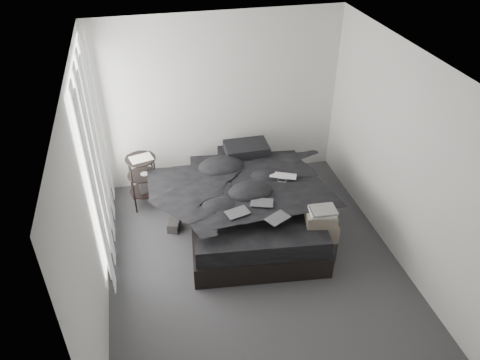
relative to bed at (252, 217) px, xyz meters
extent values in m
cube|color=#363538|center=(-0.16, -0.73, -0.15)|extent=(3.60, 4.20, 0.01)
cube|color=white|center=(-0.16, -0.73, 2.45)|extent=(3.60, 4.20, 0.01)
cube|color=silver|center=(-0.16, 1.37, 1.15)|extent=(3.60, 0.01, 2.60)
cube|color=silver|center=(-0.16, -2.83, 1.15)|extent=(3.60, 0.01, 2.60)
cube|color=silver|center=(-1.96, -0.73, 1.15)|extent=(0.01, 4.20, 2.60)
cube|color=silver|center=(1.64, -0.73, 1.15)|extent=(0.01, 4.20, 2.60)
cube|color=white|center=(-1.94, 0.17, 1.20)|extent=(0.02, 2.00, 2.30)
cube|color=white|center=(-1.89, 0.17, 1.13)|extent=(0.06, 2.12, 2.48)
cube|color=black|center=(0.00, 0.00, 0.00)|extent=(1.91, 2.39, 0.30)
cube|color=black|center=(0.00, 0.00, 0.27)|extent=(1.84, 2.32, 0.24)
imported|color=black|center=(-0.01, -0.05, 0.52)|extent=(1.83, 2.06, 0.26)
cube|color=black|center=(0.04, 0.86, 0.46)|extent=(0.71, 0.52, 0.15)
cube|color=black|center=(0.11, 0.83, 0.61)|extent=(0.63, 0.43, 0.14)
imported|color=silver|center=(0.41, 0.01, 0.66)|extent=(0.42, 0.35, 0.03)
cube|color=black|center=(-0.33, -0.56, 0.65)|extent=(0.32, 0.25, 0.01)
cube|color=black|center=(0.01, -0.43, 0.66)|extent=(0.32, 0.26, 0.01)
cube|color=black|center=(0.11, -0.77, 0.66)|extent=(0.33, 0.29, 0.01)
cylinder|color=black|center=(-1.41, 0.84, 0.24)|extent=(0.46, 0.46, 0.79)
cube|color=white|center=(-1.40, 0.83, 0.65)|extent=(0.35, 0.30, 0.02)
cube|color=black|center=(-1.07, 0.16, -0.08)|extent=(0.21, 0.25, 0.15)
cube|color=black|center=(0.68, -0.76, 0.00)|extent=(0.46, 0.38, 0.30)
cube|color=#675C51|center=(0.69, -0.77, 0.27)|extent=(0.41, 0.34, 0.23)
cube|color=#675C51|center=(0.67, -0.76, 0.46)|extent=(0.42, 0.36, 0.16)
cube|color=silver|center=(0.68, -0.76, 0.56)|extent=(0.35, 0.30, 0.03)
cube|color=silver|center=(0.69, -0.77, 0.59)|extent=(0.32, 0.26, 0.03)
camera|label=1|loc=(-1.30, -4.88, 4.08)|focal=35.00mm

